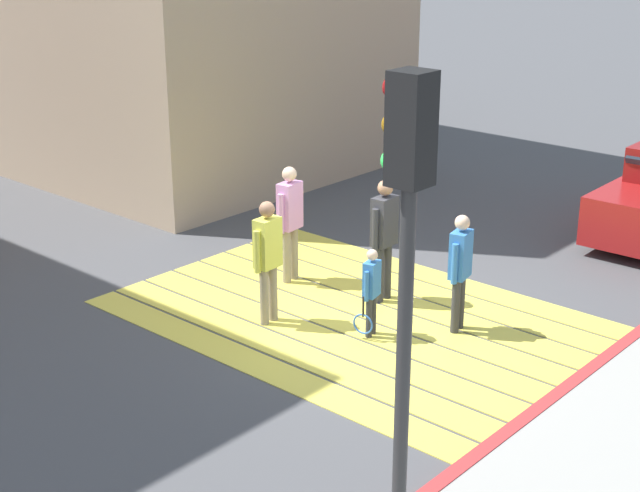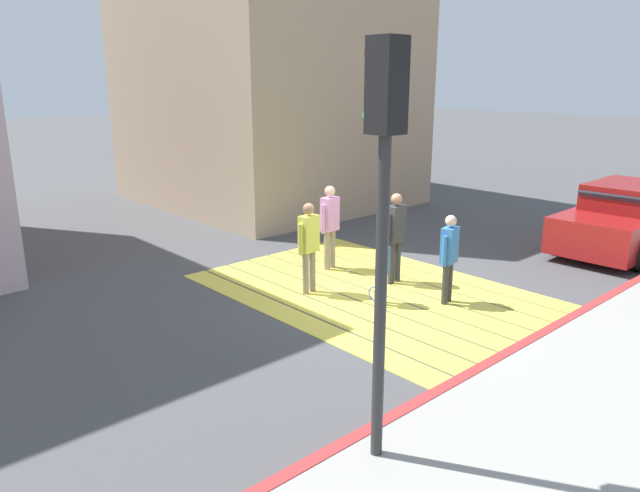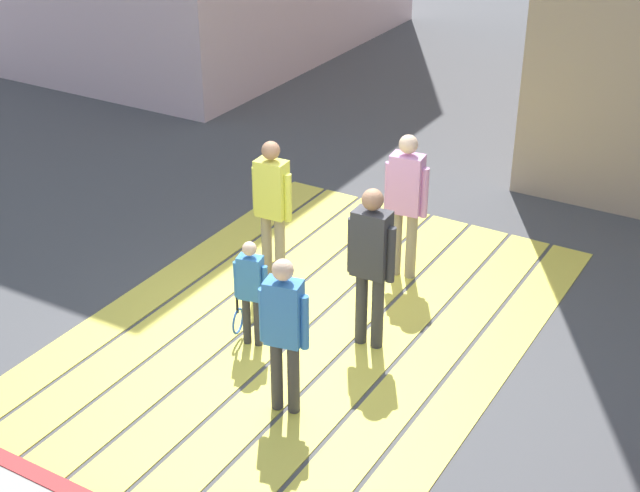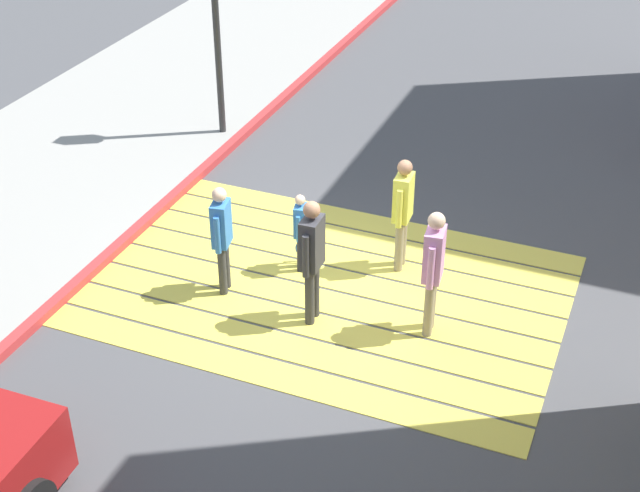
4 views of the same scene
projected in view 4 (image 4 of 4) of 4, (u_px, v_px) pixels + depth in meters
ground_plane at (328, 290)px, 12.67m from camera, size 120.00×120.00×0.00m
crosswalk_stripes at (328, 290)px, 12.66m from camera, size 6.40×4.35×0.01m
curb_painted at (127, 239)px, 13.67m from camera, size 0.16×40.00×0.13m
pedestrian_adult_lead at (312, 253)px, 11.54m from camera, size 0.24×0.52×1.78m
pedestrian_adult_trailing at (433, 265)px, 11.33m from camera, size 0.27×0.52×1.78m
pedestrian_adult_side at (403, 207)px, 12.62m from camera, size 0.24×0.50×1.72m
pedestrian_teen_behind at (222, 233)px, 12.16m from camera, size 0.27×0.47×1.61m
pedestrian_child_with_racket at (301, 228)px, 12.76m from camera, size 0.28×0.40×1.21m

